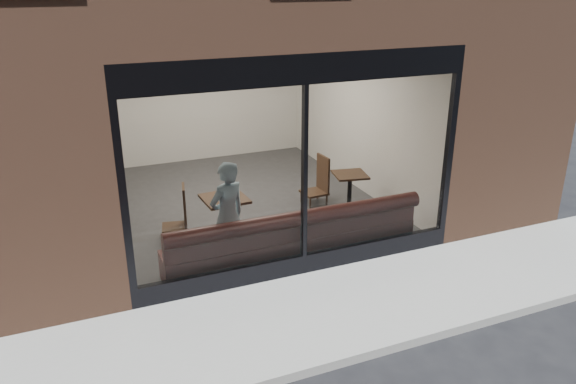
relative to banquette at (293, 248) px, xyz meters
name	(u,v)px	position (x,y,z in m)	size (l,w,h in m)	color
ground	(375,352)	(0.00, -2.45, -0.23)	(120.00, 120.00, 0.00)	black
sidewalk_near	(336,308)	(0.00, -1.45, -0.22)	(40.00, 2.00, 0.01)	gray
kerb_near	(378,350)	(0.00, -2.50, -0.17)	(40.00, 0.10, 0.12)	gray
host_building_pier_left	(19,107)	(-3.75, 5.55, 1.38)	(2.50, 12.00, 3.20)	brown
host_building_pier_right	(342,82)	(3.75, 5.55, 1.38)	(2.50, 12.00, 3.20)	brown
host_building_backfill	(171,73)	(0.00, 8.55, 1.38)	(5.00, 6.00, 3.20)	brown
cafe_floor	(241,202)	(0.00, 2.55, -0.21)	(6.00, 6.00, 0.00)	#2D2D30
cafe_ceiling	(235,33)	(0.00, 2.55, 2.97)	(6.00, 6.00, 0.00)	white
cafe_wall_back	(198,93)	(0.00, 5.54, 1.37)	(5.00, 5.00, 0.00)	silver
cafe_wall_left	(97,137)	(-2.49, 2.55, 1.37)	(6.00, 6.00, 0.00)	silver
cafe_wall_right	(357,111)	(2.49, 2.55, 1.37)	(6.00, 6.00, 0.00)	silver
storefront_kick	(303,264)	(0.00, -0.40, -0.08)	(5.00, 0.10, 0.30)	black
storefront_header	(306,69)	(0.00, -0.40, 2.77)	(5.00, 0.10, 0.40)	black
storefront_mullion	(304,174)	(0.00, -0.40, 1.32)	(0.06, 0.10, 2.50)	black
storefront_glass	(305,175)	(0.00, -0.43, 1.33)	(4.80, 4.80, 0.00)	white
banquette	(293,248)	(0.00, 0.00, 0.00)	(4.00, 0.55, 0.45)	#3A1517
person	(228,216)	(-0.96, 0.20, 0.61)	(0.61, 0.40, 1.67)	#82A1B3
cafe_table_left	(225,199)	(-0.73, 1.10, 0.52)	(0.69, 0.69, 0.04)	#302113
cafe_table_right	(350,175)	(1.72, 1.35, 0.52)	(0.58, 0.58, 0.04)	#302113
cafe_chair_left	(174,227)	(-1.52, 1.42, 0.01)	(0.40, 0.40, 0.04)	#302113
cafe_chair_right	(314,192)	(1.29, 1.96, 0.01)	(0.44, 0.44, 0.04)	#302113
wall_poster	(103,148)	(-2.45, 1.93, 1.34)	(0.02, 0.60, 0.80)	white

